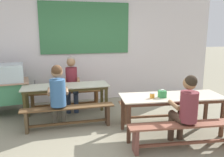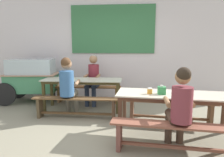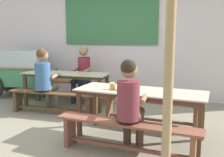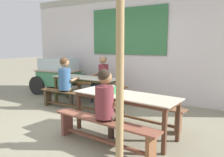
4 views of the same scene
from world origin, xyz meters
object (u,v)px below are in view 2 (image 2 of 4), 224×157
Objects in this scene: person_near_front at (180,105)px; bench_near_front at (178,134)px; food_cart at (31,77)px; dining_table_far at (82,82)px; bench_near_back at (170,108)px; bench_far_front at (76,105)px; person_left_back_turned at (68,83)px; tissue_box at (162,90)px; dining_table_near at (174,98)px; person_center_facing at (93,76)px; condiment_jar at (150,91)px; bench_far_back at (88,91)px.

bench_near_front is at bearing -109.00° from person_near_front.
food_cart is 4.12m from person_near_front.
dining_table_far reaches higher than bench_near_back.
person_near_front is at bearing -33.46° from bench_far_front.
person_left_back_turned is at bearing -38.62° from food_cart.
bench_near_back is at bearing 67.07° from tissue_box.
person_near_front is at bearing -34.94° from food_cart.
person_left_back_turned reaches higher than dining_table_far.
dining_table_far is at bearing 133.60° from bench_near_front.
dining_table_far is 2.28m from dining_table_near.
person_left_back_turned is 2.39m from person_near_front.
person_left_back_turned is (1.36, -1.09, 0.05)m from food_cart.
person_center_facing reaches higher than dining_table_far.
condiment_jar is (1.64, -0.79, 0.04)m from person_left_back_turned.
food_cart is at bearing 141.38° from person_left_back_turned.
dining_table_near is 1.07× the size of bench_far_front.
food_cart is 1.44× the size of person_near_front.
dining_table_near is at bearing -95.44° from bench_near_back.
bench_far_back is 1.23m from bench_far_front.
dining_table_far is 2.59m from person_near_front.
bench_far_front is (0.01, -1.23, -0.01)m from bench_far_back.
dining_table_far is 0.71m from bench_far_front.
dining_table_far is 0.59m from person_left_back_turned.
bench_near_front is 1.47× the size of person_center_facing.
person_near_front is at bearing -54.53° from person_center_facing.
person_near_front is 0.62m from condiment_jar.
person_left_back_turned reaches higher than food_cart.
person_near_front reaches higher than bench_near_front.
dining_table_far is at bearing 137.48° from condiment_jar.
tissue_box is at bearing -23.27° from person_left_back_turned.
condiment_jar is (-0.38, 0.49, 0.08)m from person_near_front.
dining_table_near is at bearing 6.25° from condiment_jar.
bench_near_front is 0.41m from person_near_front.
person_near_front reaches higher than tissue_box.
food_cart reaches higher than tissue_box.
person_center_facing is 2.90m from person_near_front.
person_center_facing reaches higher than dining_table_near.
person_center_facing is at bearing 82.46° from bench_far_front.
bench_far_back is 2.49m from condiment_jar.
person_left_back_turned is at bearing 145.82° from bench_near_front.
person_near_front is (1.84, -1.21, 0.41)m from bench_far_front.
tissue_box is at bearing -39.04° from dining_table_far.
bench_near_back is at bearing -2.01° from bench_far_front.
tissue_box is (1.65, -1.34, 0.14)m from dining_table_far.
dining_table_far is 0.96× the size of dining_table_near.
person_near_front is (3.38, -2.36, 0.01)m from food_cart.
bench_near_front is 4.16m from food_cart.
dining_table_far is 1.99m from condiment_jar.
dining_table_near is 1.11× the size of bench_near_back.
bench_far_back is 2.33m from bench_near_back.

